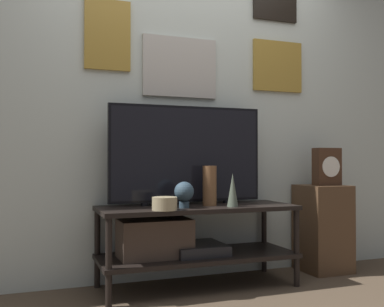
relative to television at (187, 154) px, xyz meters
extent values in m
plane|color=#4C3D2D|center=(0.04, -0.41, -0.92)|extent=(12.00, 12.00, 0.00)
cube|color=beige|center=(0.04, 0.19, 0.43)|extent=(6.40, 0.06, 2.70)
cube|color=#B2ADA3|center=(0.00, 0.15, 0.65)|extent=(0.57, 0.02, 0.45)
cube|color=#B2BCC6|center=(0.00, 0.14, 0.65)|extent=(0.54, 0.01, 0.41)
cube|color=olive|center=(-0.54, 0.15, 0.84)|extent=(0.32, 0.02, 0.50)
cube|color=white|center=(-0.54, 0.14, 0.84)|extent=(0.29, 0.01, 0.46)
cube|color=olive|center=(0.84, 0.15, 0.72)|extent=(0.44, 0.02, 0.41)
cube|color=#2D2D33|center=(0.84, 0.14, 0.72)|extent=(0.40, 0.01, 0.37)
cube|color=black|center=(0.04, -0.11, -0.37)|extent=(1.36, 0.51, 0.03)
cube|color=black|center=(0.04, -0.11, -0.71)|extent=(1.36, 0.51, 0.03)
cylinder|color=black|center=(-0.61, -0.34, -0.64)|extent=(0.04, 0.04, 0.56)
cylinder|color=black|center=(0.69, -0.34, -0.64)|extent=(0.04, 0.04, 0.56)
cylinder|color=black|center=(-0.61, 0.11, -0.64)|extent=(0.04, 0.04, 0.56)
cylinder|color=black|center=(0.69, 0.11, -0.64)|extent=(0.04, 0.04, 0.56)
cube|color=black|center=(0.04, -0.11, -0.66)|extent=(0.36, 0.36, 0.07)
cube|color=#47382D|center=(-0.27, -0.11, -0.56)|extent=(0.48, 0.28, 0.25)
cylinder|color=black|center=(-0.31, 0.00, -0.35)|extent=(0.05, 0.05, 0.02)
cylinder|color=black|center=(0.31, 0.00, -0.35)|extent=(0.05, 0.05, 0.02)
cube|color=black|center=(0.00, 0.00, 0.00)|extent=(1.13, 0.04, 0.68)
cube|color=black|center=(0.00, -0.01, 0.00)|extent=(1.09, 0.01, 0.64)
cylinder|color=tan|center=(-0.26, -0.30, -0.32)|extent=(0.16, 0.16, 0.08)
cone|color=#4C5647|center=(0.24, -0.26, -0.25)|extent=(0.08, 0.08, 0.23)
cylinder|color=brown|center=(0.12, -0.13, -0.22)|extent=(0.10, 0.10, 0.28)
cylinder|color=#2D4251|center=(-0.10, -0.22, -0.34)|extent=(0.07, 0.07, 0.04)
sphere|color=#2D4251|center=(-0.10, -0.22, -0.25)|extent=(0.13, 0.13, 0.13)
cube|color=#513823|center=(1.13, -0.04, -0.58)|extent=(0.34, 0.36, 0.68)
cube|color=#422819|center=(1.15, -0.06, -0.09)|extent=(0.21, 0.10, 0.29)
cylinder|color=white|center=(1.15, -0.12, -0.09)|extent=(0.16, 0.01, 0.16)
camera|label=1|loc=(-1.08, -3.01, -0.05)|focal=42.00mm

